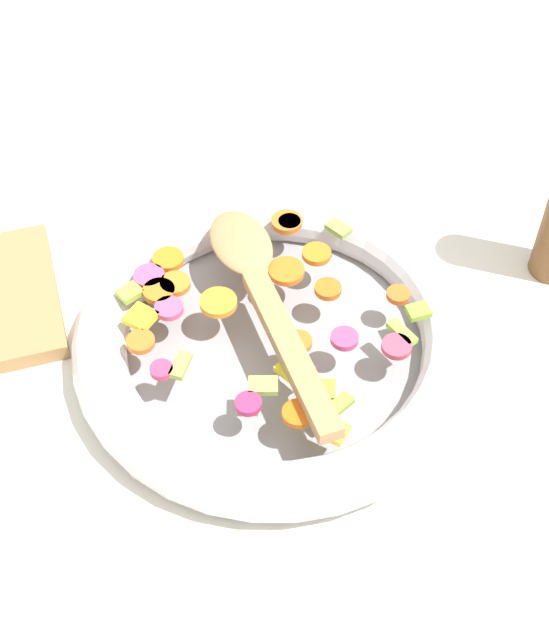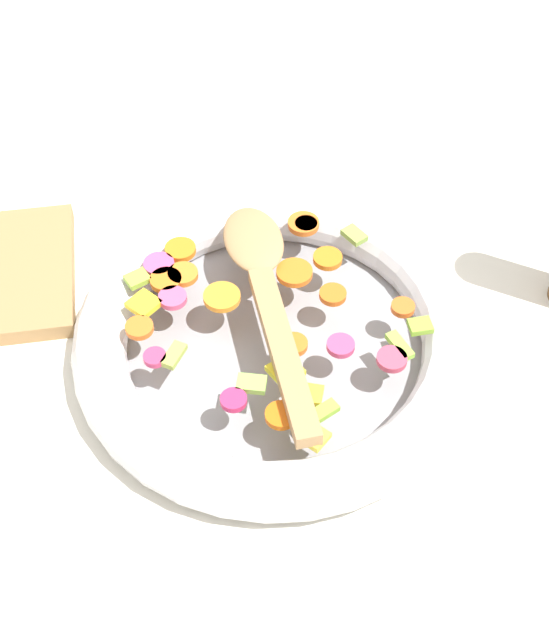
# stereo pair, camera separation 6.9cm
# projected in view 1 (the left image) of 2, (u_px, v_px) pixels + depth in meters

# --- Properties ---
(ground_plane) EXTENTS (4.00, 4.00, 0.00)m
(ground_plane) POSITION_uv_depth(u_px,v_px,m) (274.00, 354.00, 0.84)
(ground_plane) COLOR silver
(skillet) EXTENTS (0.37, 0.37, 0.05)m
(skillet) POSITION_uv_depth(u_px,v_px,m) (274.00, 340.00, 0.82)
(skillet) COLOR gray
(skillet) RESTS_ON ground_plane
(chopped_vegetables) EXTENTS (0.27, 0.28, 0.01)m
(chopped_vegetables) POSITION_uv_depth(u_px,v_px,m) (255.00, 307.00, 0.81)
(chopped_vegetables) COLOR orange
(chopped_vegetables) RESTS_ON skillet
(wooden_spoon) EXTENTS (0.06, 0.28, 0.01)m
(wooden_spoon) POSITION_uv_depth(u_px,v_px,m) (263.00, 288.00, 0.81)
(wooden_spoon) COLOR #A87F51
(wooden_spoon) RESTS_ON chopped_vegetables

